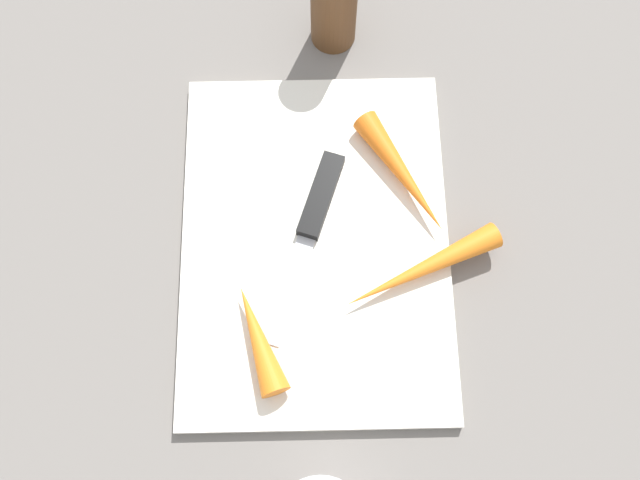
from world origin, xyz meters
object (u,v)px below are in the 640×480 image
Objects in this scene: knife at (322,207)px; carrot_longest at (427,269)px; carrot_medium at (407,174)px; cutting_board at (320,242)px; carrot_shortest at (263,338)px.

knife is 0.12m from carrot_longest.
carrot_medium is at bearing -107.26° from carrot_longest.
cutting_board is 0.11m from carrot_shortest.
knife is at bearing -100.00° from carrot_medium.
cutting_board is 0.11m from carrot_longest.
carrot_shortest is at bearing -4.18° from knife.
carrot_longest is 0.17m from carrot_shortest.
knife is 0.09m from carrot_medium.
carrot_longest is (0.04, 0.10, 0.02)m from cutting_board.
carrot_medium is at bearing 125.78° from cutting_board.
cutting_board is at bearing -84.27° from carrot_medium.
knife is 1.39× the size of carrot_medium.
carrot_medium is 1.36× the size of carrot_shortest.
knife is at bearing -42.02° from carrot_shortest.
carrot_shortest is at bearing -2.23° from carrot_longest.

